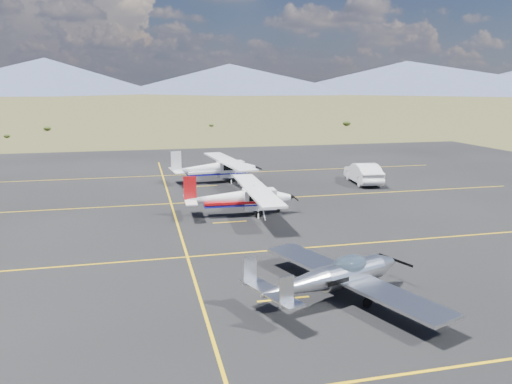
{
  "coord_description": "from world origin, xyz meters",
  "views": [
    {
      "loc": [
        -7.97,
        -20.03,
        7.73
      ],
      "look_at": [
        -1.31,
        8.05,
        1.6
      ],
      "focal_mm": 35.0,
      "sensor_mm": 36.0,
      "label": 1
    }
  ],
  "objects_px": {
    "aircraft_cessna": "(240,197)",
    "aircraft_plain": "(216,168)",
    "aircraft_low_wing": "(336,276)",
    "sedan": "(363,173)"
  },
  "relations": [
    {
      "from": "aircraft_cessna",
      "to": "aircraft_plain",
      "type": "distance_m",
      "value": 10.93
    },
    {
      "from": "aircraft_low_wing",
      "to": "sedan",
      "type": "height_order",
      "value": "aircraft_low_wing"
    },
    {
      "from": "aircraft_plain",
      "to": "aircraft_low_wing",
      "type": "bearing_deg",
      "value": -94.72
    },
    {
      "from": "aircraft_cessna",
      "to": "aircraft_plain",
      "type": "height_order",
      "value": "aircraft_plain"
    },
    {
      "from": "aircraft_cessna",
      "to": "sedan",
      "type": "height_order",
      "value": "aircraft_cessna"
    },
    {
      "from": "aircraft_cessna",
      "to": "sedan",
      "type": "relative_size",
      "value": 1.95
    },
    {
      "from": "aircraft_low_wing",
      "to": "sedan",
      "type": "distance_m",
      "value": 23.31
    },
    {
      "from": "sedan",
      "to": "aircraft_cessna",
      "type": "bearing_deg",
      "value": 39.56
    },
    {
      "from": "aircraft_plain",
      "to": "sedan",
      "type": "xyz_separation_m",
      "value": [
        11.55,
        -3.23,
        -0.35
      ]
    },
    {
      "from": "aircraft_low_wing",
      "to": "sedan",
      "type": "relative_size",
      "value": 1.7
    }
  ]
}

